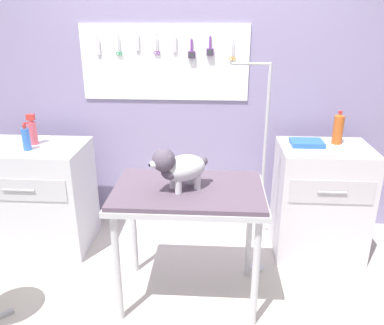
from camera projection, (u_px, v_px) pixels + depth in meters
ground at (173, 314)px, 2.57m from camera, size 4.40×4.00×0.04m
rear_wall_panel at (186, 97)px, 3.34m from camera, size 4.00×0.11×2.30m
grooming_table at (188, 200)px, 2.46m from camera, size 0.95×0.62×0.81m
grooming_arm at (261, 183)px, 2.74m from camera, size 0.30×0.11×1.54m
dog at (178, 167)px, 2.34m from camera, size 0.37×0.30×0.28m
counter_left at (39, 196)px, 3.18m from camera, size 0.80×0.58×0.86m
cabinet_right at (320, 200)px, 3.09m from camera, size 0.68×0.54×0.89m
detangler_spray at (26, 139)px, 2.91m from camera, size 0.06×0.06×0.21m
pump_bottle_white at (33, 131)px, 3.03m from camera, size 0.07×0.07×0.24m
soda_bottle at (338, 129)px, 2.97m from camera, size 0.08×0.08×0.25m
supply_tray at (307, 143)px, 2.96m from camera, size 0.24×0.18×0.04m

